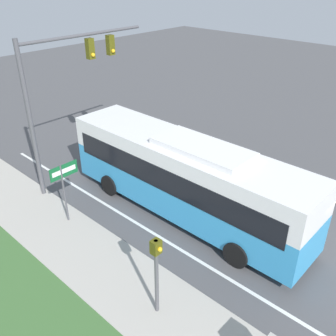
% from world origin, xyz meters
% --- Properties ---
extents(ground_plane, '(80.00, 80.00, 0.00)m').
position_xyz_m(ground_plane, '(0.00, 0.00, 0.00)').
color(ground_plane, '#4C4C4F').
extents(lane_divider_near, '(0.14, 30.00, 0.01)m').
position_xyz_m(lane_divider_near, '(-3.60, 0.00, 0.00)').
color(lane_divider_near, silver).
rests_on(lane_divider_near, ground_plane).
extents(lane_divider_far, '(0.14, 30.00, 0.01)m').
position_xyz_m(lane_divider_far, '(3.60, 0.00, 0.00)').
color(lane_divider_far, silver).
rests_on(lane_divider_far, ground_plane).
extents(bus, '(2.67, 11.20, 3.51)m').
position_xyz_m(bus, '(-1.69, 4.43, 1.92)').
color(bus, '#3393D1').
rests_on(bus, ground_plane).
extents(signal_gantry, '(6.47, 0.41, 7.04)m').
position_xyz_m(signal_gantry, '(-3.17, 10.14, 5.01)').
color(signal_gantry, '#4C4C51').
rests_on(signal_gantry, ground_plane).
extents(pedestrian_signal, '(0.28, 0.34, 2.86)m').
position_xyz_m(pedestrian_signal, '(-6.28, 1.58, 1.96)').
color(pedestrian_signal, '#4C4C51').
rests_on(pedestrian_signal, ground_plane).
extents(street_sign, '(1.24, 0.08, 2.74)m').
position_xyz_m(street_sign, '(-5.41, 7.53, 1.95)').
color(street_sign, '#4C4C51').
rests_on(street_sign, ground_plane).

